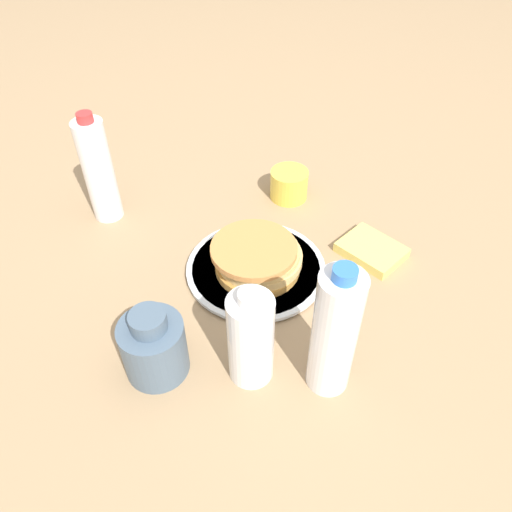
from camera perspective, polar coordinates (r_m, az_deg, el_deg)
The scene contains 9 objects.
ground_plane at distance 0.96m, azimuth -0.90°, elevation -1.16°, with size 4.00×4.00×0.00m, color #9E7F5B.
plate at distance 0.94m, azimuth 0.00°, elevation -1.45°, with size 0.26×0.26×0.01m.
pancake_stack at distance 0.92m, azimuth 0.19°, elevation -0.09°, with size 0.16×0.17×0.06m.
juice_glass at distance 1.11m, azimuth 3.80°, elevation 8.16°, with size 0.08×0.08×0.07m.
cream_jug at distance 0.78m, azimuth -11.60°, elevation -10.06°, with size 0.10×0.10×0.13m.
water_bottle_near at distance 1.06m, azimuth -17.56°, elevation 9.28°, with size 0.06×0.06×0.24m.
water_bottle_mid at distance 0.74m, azimuth -0.61°, elevation -9.38°, with size 0.07×0.07×0.18m.
water_bottle_far at distance 0.72m, azimuth 8.96°, elevation -8.73°, with size 0.07×0.07×0.24m.
napkin at distance 1.00m, azimuth 13.07°, elevation 0.67°, with size 0.14×0.12×0.02m.
Camera 1 is at (-0.59, 0.34, 0.68)m, focal length 35.00 mm.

